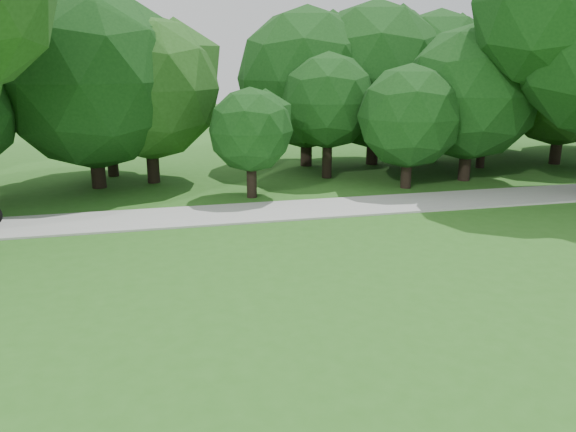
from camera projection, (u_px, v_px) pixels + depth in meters
name	position (u px, v px, depth m)	size (l,w,h in m)	color
ground	(402.00, 326.00, 10.02)	(100.00, 100.00, 0.00)	#2B631C
walkway	(295.00, 210.00, 17.50)	(60.00, 2.20, 0.06)	#9D9D98
tree_line	(319.00, 85.00, 22.81)	(39.04, 11.98, 7.02)	black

